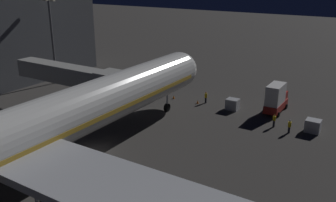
# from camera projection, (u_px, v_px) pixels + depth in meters

# --- Properties ---
(ground_plane) EXTENTS (320.00, 320.00, 0.00)m
(ground_plane) POSITION_uv_depth(u_px,v_px,m) (93.00, 153.00, 41.92)
(ground_plane) COLOR #383533
(airliner_at_gate) EXTENTS (51.77, 65.19, 19.75)m
(airliner_at_gate) POSITION_uv_depth(u_px,v_px,m) (5.00, 143.00, 31.79)
(airliner_at_gate) COLOR silver
(airliner_at_gate) RESTS_ON ground_plane
(jet_bridge) EXTENTS (19.21, 3.40, 7.13)m
(jet_bridge) POSITION_uv_depth(u_px,v_px,m) (76.00, 76.00, 52.00)
(jet_bridge) COLOR #9E9E99
(jet_bridge) RESTS_ON ground_plane
(apron_floodlight_mast) EXTENTS (2.90, 0.50, 15.40)m
(apron_floodlight_mast) POSITION_uv_depth(u_px,v_px,m) (52.00, 34.00, 65.78)
(apron_floodlight_mast) COLOR #59595E
(apron_floodlight_mast) RESTS_ON ground_plane
(ops_van) EXTENTS (2.36, 5.73, 4.30)m
(ops_van) POSITION_uv_depth(u_px,v_px,m) (276.00, 98.00, 53.70)
(ops_van) COLOR maroon
(ops_van) RESTS_ON ground_plane
(baggage_container_near_belt) EXTENTS (1.84, 1.60, 1.65)m
(baggage_container_near_belt) POSITION_uv_depth(u_px,v_px,m) (313.00, 126.00, 47.25)
(baggage_container_near_belt) COLOR #B7BABF
(baggage_container_near_belt) RESTS_ON ground_plane
(baggage_container_far_row) EXTENTS (1.80, 1.54, 1.65)m
(baggage_container_far_row) POSITION_uv_depth(u_px,v_px,m) (233.00, 104.00, 55.03)
(baggage_container_far_row) COLOR #B7BABF
(baggage_container_far_row) RESTS_ON ground_plane
(ground_crew_near_nose_gear) EXTENTS (0.40, 0.40, 1.81)m
(ground_crew_near_nose_gear) POSITION_uv_depth(u_px,v_px,m) (206.00, 97.00, 57.75)
(ground_crew_near_nose_gear) COLOR black
(ground_crew_near_nose_gear) RESTS_ON ground_plane
(ground_crew_by_belt_loader) EXTENTS (0.40, 0.40, 1.82)m
(ground_crew_by_belt_loader) POSITION_uv_depth(u_px,v_px,m) (274.00, 120.00, 48.66)
(ground_crew_by_belt_loader) COLOR black
(ground_crew_by_belt_loader) RESTS_ON ground_plane
(ground_crew_marshaller_fwd) EXTENTS (0.40, 0.40, 1.80)m
(ground_crew_marshaller_fwd) POSITION_uv_depth(u_px,v_px,m) (289.00, 126.00, 46.85)
(ground_crew_marshaller_fwd) COLOR black
(ground_crew_marshaller_fwd) RESTS_ON ground_plane
(traffic_cone_nose_port) EXTENTS (0.36, 0.36, 0.55)m
(traffic_cone_nose_port) POSITION_uv_depth(u_px,v_px,m) (198.00, 102.00, 57.74)
(traffic_cone_nose_port) COLOR orange
(traffic_cone_nose_port) RESTS_ON ground_plane
(traffic_cone_nose_starboard) EXTENTS (0.36, 0.36, 0.55)m
(traffic_cone_nose_starboard) POSITION_uv_depth(u_px,v_px,m) (174.00, 97.00, 59.95)
(traffic_cone_nose_starboard) COLOR orange
(traffic_cone_nose_starboard) RESTS_ON ground_plane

